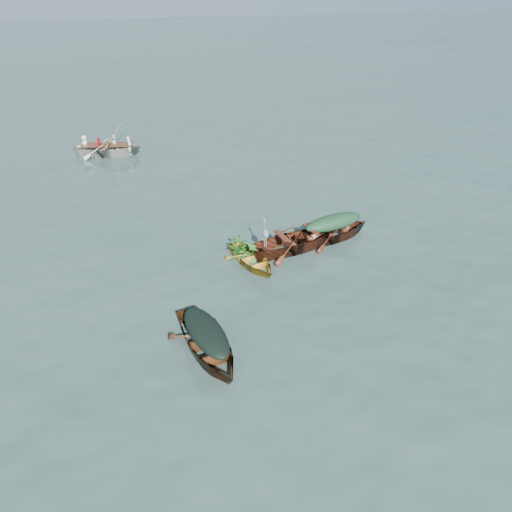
{
  "coord_description": "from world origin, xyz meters",
  "views": [
    {
      "loc": [
        -2.83,
        -11.67,
        8.74
      ],
      "look_at": [
        -0.31,
        1.39,
        0.5
      ],
      "focal_mm": 35.0,
      "sensor_mm": 36.0,
      "label": 1
    }
  ],
  "objects_px": {
    "green_tarp_boat": "(332,239)",
    "open_wooden_boat": "(295,249)",
    "yellow_dinghy": "(252,264)",
    "dark_covered_boat": "(208,352)",
    "heron": "(265,237)",
    "rowed_boat": "(109,156)"
  },
  "relations": [
    {
      "from": "rowed_boat",
      "to": "heron",
      "type": "height_order",
      "value": "heron"
    },
    {
      "from": "green_tarp_boat",
      "to": "yellow_dinghy",
      "type": "bearing_deg",
      "value": 92.75
    },
    {
      "from": "green_tarp_boat",
      "to": "open_wooden_boat",
      "type": "relative_size",
      "value": 0.88
    },
    {
      "from": "dark_covered_boat",
      "to": "heron",
      "type": "xyz_separation_m",
      "value": [
        2.35,
        4.1,
        0.83
      ]
    },
    {
      "from": "yellow_dinghy",
      "to": "rowed_boat",
      "type": "height_order",
      "value": "rowed_boat"
    },
    {
      "from": "open_wooden_boat",
      "to": "heron",
      "type": "relative_size",
      "value": 5.0
    },
    {
      "from": "yellow_dinghy",
      "to": "rowed_boat",
      "type": "distance_m",
      "value": 12.24
    },
    {
      "from": "yellow_dinghy",
      "to": "heron",
      "type": "xyz_separation_m",
      "value": [
        0.49,
        0.25,
        0.83
      ]
    },
    {
      "from": "yellow_dinghy",
      "to": "heron",
      "type": "relative_size",
      "value": 3.08
    },
    {
      "from": "green_tarp_boat",
      "to": "open_wooden_boat",
      "type": "xyz_separation_m",
      "value": [
        -1.44,
        -0.43,
        0.0
      ]
    },
    {
      "from": "open_wooden_boat",
      "to": "rowed_boat",
      "type": "distance_m",
      "value": 12.45
    },
    {
      "from": "green_tarp_boat",
      "to": "heron",
      "type": "height_order",
      "value": "heron"
    },
    {
      "from": "rowed_boat",
      "to": "green_tarp_boat",
      "type": "bearing_deg",
      "value": -133.03
    },
    {
      "from": "green_tarp_boat",
      "to": "dark_covered_boat",
      "type": "bearing_deg",
      "value": 118.46
    },
    {
      "from": "yellow_dinghy",
      "to": "rowed_boat",
      "type": "xyz_separation_m",
      "value": [
        -5.11,
        11.12,
        0.0
      ]
    },
    {
      "from": "yellow_dinghy",
      "to": "green_tarp_boat",
      "type": "bearing_deg",
      "value": -2.26
    },
    {
      "from": "dark_covered_boat",
      "to": "green_tarp_boat",
      "type": "distance_m",
      "value": 6.96
    },
    {
      "from": "green_tarp_boat",
      "to": "open_wooden_boat",
      "type": "bearing_deg",
      "value": 90.0
    },
    {
      "from": "green_tarp_boat",
      "to": "open_wooden_boat",
      "type": "height_order",
      "value": "open_wooden_boat"
    },
    {
      "from": "dark_covered_boat",
      "to": "green_tarp_boat",
      "type": "xyz_separation_m",
      "value": [
        4.92,
        4.92,
        0.0
      ]
    },
    {
      "from": "rowed_boat",
      "to": "heron",
      "type": "bearing_deg",
      "value": -144.91
    },
    {
      "from": "dark_covered_boat",
      "to": "green_tarp_boat",
      "type": "relative_size",
      "value": 0.97
    }
  ]
}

